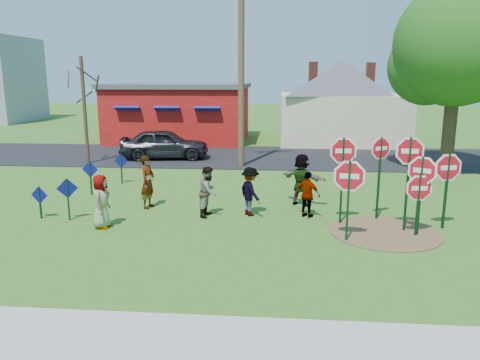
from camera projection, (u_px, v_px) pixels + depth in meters
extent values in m
plane|color=#3E631C|center=(233.00, 218.00, 14.90)|extent=(120.00, 120.00, 0.00)
cube|color=#9E9E99|center=(192.00, 343.00, 7.89)|extent=(22.00, 1.80, 0.08)
cube|color=black|center=(254.00, 157.00, 26.07)|extent=(120.00, 7.50, 0.04)
cylinder|color=brown|center=(384.00, 232.00, 13.55)|extent=(3.20, 3.20, 0.03)
cube|color=maroon|center=(180.00, 114.00, 32.45)|extent=(9.00, 7.00, 3.60)
cube|color=#4C4C51|center=(179.00, 86.00, 32.03)|extent=(9.40, 7.40, 0.30)
cube|color=navy|center=(128.00, 109.00, 29.03)|extent=(1.60, 0.78, 0.45)
cube|color=navy|center=(168.00, 109.00, 28.82)|extent=(1.60, 0.78, 0.45)
cube|color=navy|center=(208.00, 110.00, 28.62)|extent=(1.60, 0.78, 0.45)
cube|color=beige|center=(340.00, 118.00, 31.59)|extent=(8.00, 7.00, 3.20)
pyramid|color=#4C4C51|center=(343.00, 60.00, 30.76)|extent=(9.40, 9.40, 2.20)
cube|color=brown|center=(313.00, 73.00, 30.12)|extent=(0.55, 0.55, 1.40)
cube|color=brown|center=(370.00, 73.00, 31.74)|extent=(0.55, 0.55, 1.40)
cube|color=#0E3519|center=(348.00, 202.00, 12.63)|extent=(0.07, 0.08, 2.25)
cylinder|color=white|center=(349.00, 176.00, 12.48)|extent=(1.15, 0.16, 1.15)
cylinder|color=red|center=(349.00, 176.00, 12.48)|extent=(0.99, 0.15, 0.99)
cube|color=white|center=(349.00, 176.00, 12.48)|extent=(0.50, 0.07, 0.14)
cube|color=#0E3519|center=(379.00, 179.00, 14.52)|extent=(0.07, 0.08, 2.62)
cylinder|color=white|center=(381.00, 148.00, 14.31)|extent=(0.85, 0.43, 0.94)
cylinder|color=red|center=(381.00, 148.00, 14.31)|extent=(0.74, 0.37, 0.81)
cube|color=white|center=(381.00, 148.00, 14.31)|extent=(0.37, 0.19, 0.12)
cylinder|color=gold|center=(381.00, 148.00, 14.31)|extent=(0.85, 0.42, 0.94)
cube|color=#0E3519|center=(407.00, 185.00, 13.40)|extent=(0.06, 0.07, 2.77)
cylinder|color=white|center=(410.00, 151.00, 13.18)|extent=(1.09, 0.02, 1.09)
cylinder|color=red|center=(410.00, 151.00, 13.18)|extent=(0.94, 0.02, 0.94)
cube|color=white|center=(410.00, 151.00, 13.18)|extent=(0.48, 0.01, 0.14)
cube|color=#0E3519|center=(446.00, 192.00, 13.70)|extent=(0.07, 0.08, 2.25)
cylinder|color=white|center=(448.00, 168.00, 13.54)|extent=(1.09, 0.25, 1.11)
cylinder|color=red|center=(448.00, 168.00, 13.54)|extent=(0.94, 0.22, 0.96)
cube|color=white|center=(448.00, 168.00, 13.54)|extent=(0.48, 0.11, 0.14)
cylinder|color=gold|center=(448.00, 168.00, 13.54)|extent=(1.09, 0.24, 1.11)
cube|color=#0E3519|center=(418.00, 206.00, 13.09)|extent=(0.06, 0.07, 1.77)
cylinder|color=white|center=(419.00, 188.00, 12.97)|extent=(1.00, 0.11, 1.00)
cylinder|color=red|center=(419.00, 188.00, 12.97)|extent=(0.86, 0.10, 0.87)
cube|color=white|center=(419.00, 188.00, 12.97)|extent=(0.44, 0.05, 0.12)
cube|color=#0E3519|center=(420.00, 197.00, 13.10)|extent=(0.08, 0.09, 2.28)
cylinder|color=white|center=(422.00, 170.00, 12.93)|extent=(0.97, 0.51, 1.08)
cylinder|color=red|center=(422.00, 170.00, 12.93)|extent=(0.84, 0.44, 0.93)
cube|color=white|center=(422.00, 170.00, 12.93)|extent=(0.43, 0.22, 0.13)
cylinder|color=gold|center=(422.00, 170.00, 12.93)|extent=(0.97, 0.50, 1.08)
cube|color=#0E3519|center=(342.00, 182.00, 14.08)|extent=(0.06, 0.07, 2.66)
cylinder|color=white|center=(343.00, 151.00, 13.87)|extent=(1.09, 0.06, 1.09)
cylinder|color=red|center=(343.00, 151.00, 13.87)|extent=(0.94, 0.05, 0.94)
cube|color=white|center=(343.00, 151.00, 13.87)|extent=(0.48, 0.02, 0.14)
cube|color=#0E3519|center=(40.00, 203.00, 14.79)|extent=(0.05, 0.06, 1.04)
cube|color=navy|center=(39.00, 195.00, 14.74)|extent=(0.57, 0.08, 0.58)
cube|color=#0E3519|center=(68.00, 200.00, 14.58)|extent=(0.07, 0.07, 1.34)
cube|color=navy|center=(67.00, 188.00, 14.50)|extent=(0.61, 0.23, 0.65)
cube|color=#0E3519|center=(91.00, 178.00, 17.71)|extent=(0.06, 0.06, 1.29)
cube|color=navy|center=(90.00, 169.00, 17.63)|extent=(0.64, 0.08, 0.64)
cube|color=#0E3519|center=(121.00, 169.00, 19.56)|extent=(0.05, 0.06, 1.25)
cube|color=navy|center=(121.00, 161.00, 19.49)|extent=(0.60, 0.08, 0.60)
imported|color=#445692|center=(101.00, 201.00, 13.85)|extent=(0.52, 0.79, 1.62)
imported|color=#226852|center=(148.00, 182.00, 15.92)|extent=(0.56, 0.74, 1.82)
imported|color=#9A563B|center=(208.00, 191.00, 15.01)|extent=(0.75, 0.89, 1.63)
imported|color=#2F2F34|center=(250.00, 192.00, 15.08)|extent=(1.06, 1.18, 1.59)
imported|color=#543763|center=(308.00, 195.00, 14.88)|extent=(0.93, 0.77, 1.49)
imported|color=#1F4E2A|center=(302.00, 180.00, 16.25)|extent=(1.71, 1.37, 1.82)
imported|color=#29292E|center=(164.00, 144.00, 25.19)|extent=(4.91, 2.49, 1.60)
cylinder|color=#4C3823|center=(241.00, 66.00, 22.28)|extent=(0.30, 0.30, 9.74)
cylinder|color=#382819|center=(450.00, 123.00, 21.23)|extent=(0.59, 0.59, 4.65)
sphere|color=#184F15|center=(458.00, 43.00, 20.47)|extent=(5.50, 5.50, 5.50)
sphere|color=#184F15|center=(427.00, 66.00, 21.58)|extent=(3.60, 3.60, 3.60)
cylinder|color=#382819|center=(85.00, 111.00, 23.47)|extent=(0.18, 0.18, 5.38)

